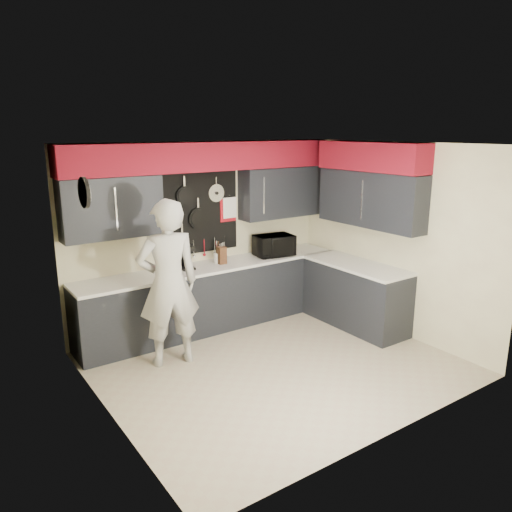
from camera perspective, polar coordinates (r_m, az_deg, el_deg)
ground at (r=6.17m, az=2.16°, el=-12.26°), size 4.00×4.00×0.00m
back_wall_assembly at (r=6.91m, az=-5.68°, el=8.03°), size 4.00×0.36×2.60m
right_wall_assembly at (r=7.02m, az=13.28°, el=7.27°), size 0.36×3.50×2.60m
left_wall_assembly at (r=4.83m, az=-17.12°, el=-3.56°), size 0.05×3.50×2.60m
base_cabinets at (r=7.11m, az=-0.11°, el=-4.56°), size 3.95×2.20×0.92m
microwave at (r=7.42m, az=2.05°, el=1.22°), size 0.61×0.45×0.31m
knife_block at (r=7.00m, az=-3.94°, el=0.08°), size 0.11×0.11×0.24m
utensil_crock at (r=7.06m, az=-4.40°, el=-0.21°), size 0.11×0.11×0.14m
coffee_maker at (r=6.80m, az=-8.03°, el=-0.10°), size 0.19×0.22×0.32m
person at (r=5.94m, az=-9.98°, el=-3.12°), size 0.81×0.60×2.01m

